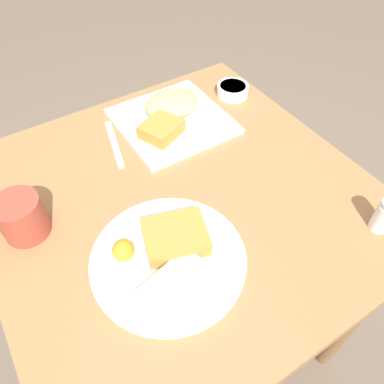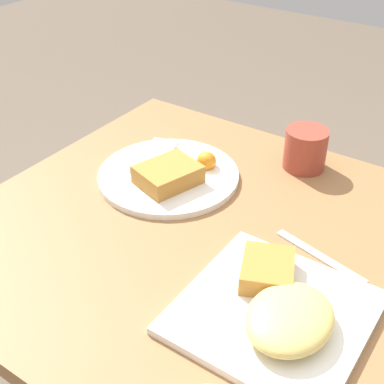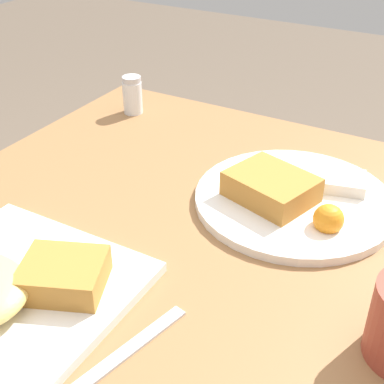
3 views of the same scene
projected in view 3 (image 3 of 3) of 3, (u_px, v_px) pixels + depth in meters
name	position (u px, v px, depth m)	size (l,w,h in m)	color
dining_table	(188.00, 282.00, 0.84)	(0.85, 0.85, 0.77)	olive
plate_square_near	(0.00, 290.00, 0.64)	(0.28, 0.28, 0.06)	white
plate_oval_far	(292.00, 196.00, 0.83)	(0.31, 0.31, 0.05)	white
salt_shaker	(133.00, 97.00, 1.12)	(0.04, 0.04, 0.08)	white
butter_knife	(120.00, 356.00, 0.58)	(0.06, 0.19, 0.00)	silver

